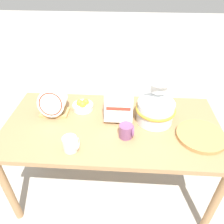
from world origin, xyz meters
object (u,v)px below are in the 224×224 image
(mug_cream_glaze, at_px, (71,144))
(fruit_bowl, at_px, (83,106))
(dish_rack_round_plates, at_px, (53,104))
(dish_rack_square_plates, at_px, (119,110))
(wicker_charger_stack, at_px, (201,136))
(ceramic_vase, at_px, (156,105))
(mug_plum_glaze, at_px, (127,131))

(mug_cream_glaze, bearing_deg, fruit_bowl, 90.41)
(dish_rack_round_plates, xyz_separation_m, mug_cream_glaze, (0.21, -0.36, -0.05))
(dish_rack_square_plates, bearing_deg, wicker_charger_stack, -17.27)
(ceramic_vase, xyz_separation_m, mug_cream_glaze, (-0.54, -0.33, -0.09))
(ceramic_vase, distance_m, fruit_bowl, 0.56)
(wicker_charger_stack, relative_size, mug_plum_glaze, 3.27)
(dish_rack_square_plates, bearing_deg, ceramic_vase, -1.72)
(dish_rack_round_plates, xyz_separation_m, wicker_charger_stack, (1.04, -0.19, -0.08))
(dish_rack_square_plates, distance_m, mug_cream_glaze, 0.44)
(mug_cream_glaze, bearing_deg, dish_rack_round_plates, 120.28)
(fruit_bowl, bearing_deg, wicker_charger_stack, -18.01)
(ceramic_vase, relative_size, dish_rack_square_plates, 1.53)
(dish_rack_round_plates, bearing_deg, wicker_charger_stack, -10.49)
(dish_rack_square_plates, relative_size, mug_cream_glaze, 2.23)
(ceramic_vase, bearing_deg, mug_cream_glaze, -148.78)
(mug_cream_glaze, xyz_separation_m, mug_plum_glaze, (0.34, 0.14, 0.00))
(ceramic_vase, height_order, mug_cream_glaze, ceramic_vase)
(dish_rack_round_plates, bearing_deg, ceramic_vase, -2.15)
(ceramic_vase, relative_size, wicker_charger_stack, 1.04)
(ceramic_vase, height_order, fruit_bowl, ceramic_vase)
(ceramic_vase, relative_size, mug_plum_glaze, 3.41)
(wicker_charger_stack, bearing_deg, fruit_bowl, 161.99)
(mug_plum_glaze, bearing_deg, dish_rack_square_plates, 107.51)
(ceramic_vase, xyz_separation_m, dish_rack_square_plates, (-0.26, 0.01, -0.06))
(mug_plum_glaze, bearing_deg, fruit_bowl, 139.41)
(ceramic_vase, height_order, dish_rack_round_plates, ceramic_vase)
(dish_rack_square_plates, height_order, fruit_bowl, dish_rack_square_plates)
(dish_rack_square_plates, bearing_deg, mug_cream_glaze, -129.73)
(dish_rack_square_plates, height_order, mug_cream_glaze, dish_rack_square_plates)
(ceramic_vase, xyz_separation_m, dish_rack_round_plates, (-0.75, 0.03, -0.04))
(ceramic_vase, relative_size, dish_rack_round_plates, 1.55)
(ceramic_vase, bearing_deg, dish_rack_square_plates, 178.28)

